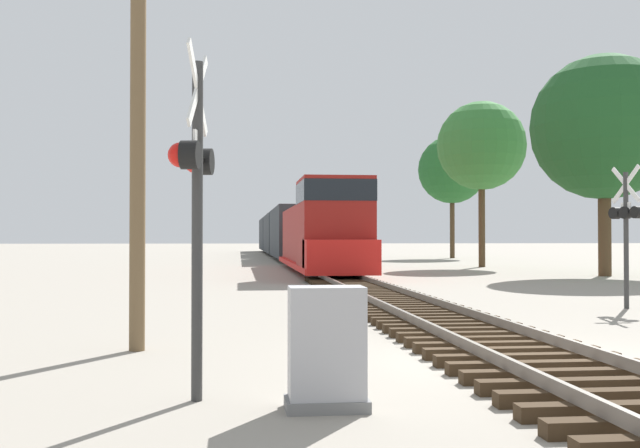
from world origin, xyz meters
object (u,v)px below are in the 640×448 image
object	(u,v)px
tree_mid_background	(481,146)
tree_deep_background	(452,170)
freight_train	(286,234)
crossing_signal_far	(627,219)
crossing_signal_near	(195,183)
tree_far_right	(604,128)
utility_pole	(138,79)
relay_cabinet	(327,349)

from	to	relation	value
tree_mid_background	tree_deep_background	distance (m)	18.87
freight_train	crossing_signal_far	xyz separation A→B (m)	(5.58, -44.37, 0.21)
crossing_signal_near	tree_far_right	xyz separation A→B (m)	(16.88, 23.96, 4.37)
freight_train	utility_pole	xyz separation A→B (m)	(-5.49, -50.03, 2.23)
freight_train	utility_pole	size ratio (longest dim) A/B	8.44
relay_cabinet	utility_pole	xyz separation A→B (m)	(-2.45, 4.24, 3.60)
freight_train	relay_cabinet	world-z (taller)	freight_train
freight_train	crossing_signal_near	bearing A→B (deg)	-94.68
freight_train	crossing_signal_far	size ratio (longest dim) A/B	19.34
crossing_signal_near	tree_deep_background	xyz separation A→B (m)	(18.33, 53.10, 5.08)
freight_train	crossing_signal_far	bearing A→B (deg)	-82.83
tree_far_right	crossing_signal_near	bearing A→B (deg)	-125.17
relay_cabinet	utility_pole	size ratio (longest dim) A/B	0.16
relay_cabinet	tree_mid_background	bearing A→B (deg)	69.20
crossing_signal_near	tree_mid_background	xyz separation A→B (m)	(14.72, 34.59, 4.79)
crossing_signal_far	freight_train	bearing A→B (deg)	-8.82
utility_pole	tree_deep_background	world-z (taller)	tree_deep_background
relay_cabinet	tree_deep_background	distance (m)	56.71
relay_cabinet	utility_pole	distance (m)	6.08
relay_cabinet	crossing_signal_far	bearing A→B (deg)	48.96
crossing_signal_near	freight_train	bearing A→B (deg)	-175.26
tree_far_right	tree_deep_background	world-z (taller)	tree_deep_background
crossing_signal_far	relay_cabinet	world-z (taller)	crossing_signal_far
freight_train	tree_far_right	distance (m)	32.59
freight_train	tree_mid_background	size ratio (longest dim) A/B	6.96
freight_train	tree_deep_background	bearing A→B (deg)	-2.42
crossing_signal_far	tree_mid_background	world-z (taller)	tree_mid_background
relay_cabinet	tree_mid_background	distance (m)	38.17
crossing_signal_far	utility_pole	size ratio (longest dim) A/B	0.44
tree_mid_background	tree_deep_background	xyz separation A→B (m)	(3.61, 18.51, 0.29)
utility_pole	freight_train	bearing A→B (deg)	83.74
utility_pole	tree_deep_background	size ratio (longest dim) A/B	0.78
relay_cabinet	utility_pole	world-z (taller)	utility_pole
tree_mid_background	tree_deep_background	size ratio (longest dim) A/B	0.95
freight_train	tree_mid_background	world-z (taller)	tree_mid_background
tree_deep_background	crossing_signal_far	bearing A→B (deg)	-100.80
relay_cabinet	tree_mid_background	xyz separation A→B (m)	(13.36, 35.16, 6.52)
tree_far_right	tree_mid_background	world-z (taller)	tree_far_right
relay_cabinet	tree_deep_background	size ratio (longest dim) A/B	0.12
freight_train	tree_deep_background	distance (m)	14.97
relay_cabinet	tree_far_right	world-z (taller)	tree_far_right
tree_mid_background	tree_deep_background	bearing A→B (deg)	78.96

